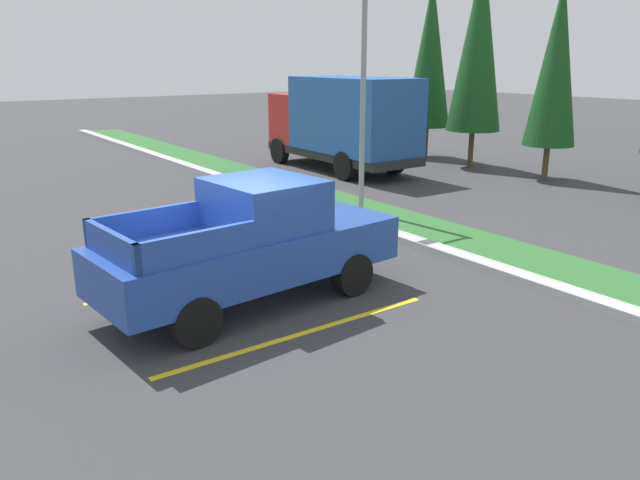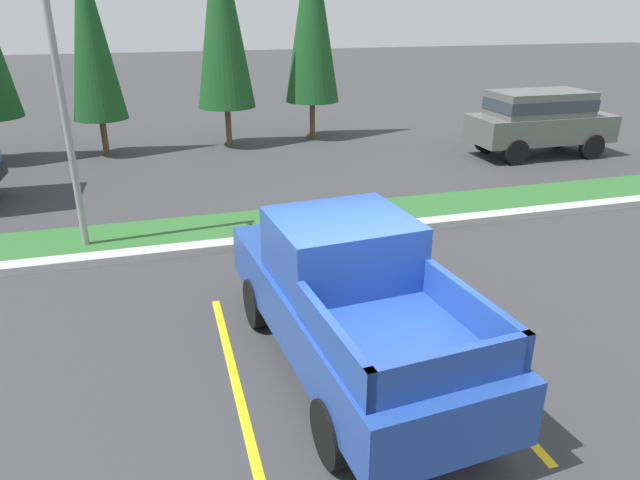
# 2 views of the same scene
# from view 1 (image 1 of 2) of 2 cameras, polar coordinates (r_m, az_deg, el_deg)

# --- Properties ---
(ground_plane) EXTENTS (120.00, 120.00, 0.00)m
(ground_plane) POSITION_cam_1_polar(r_m,az_deg,el_deg) (10.37, -7.88, -6.33)
(ground_plane) COLOR #38383A
(parking_line_near) EXTENTS (0.12, 4.80, 0.01)m
(parking_line_near) POSITION_cam_1_polar(r_m,az_deg,el_deg) (11.88, -10.02, -3.38)
(parking_line_near) COLOR yellow
(parking_line_near) RESTS_ON ground
(parking_line_far) EXTENTS (0.12, 4.80, 0.01)m
(parking_line_far) POSITION_cam_1_polar(r_m,az_deg,el_deg) (9.37, -1.64, -8.71)
(parking_line_far) COLOR yellow
(parking_line_far) RESTS_ON ground
(curb_strip) EXTENTS (56.00, 0.40, 0.15)m
(curb_strip) POSITION_cam_1_polar(r_m,az_deg,el_deg) (13.24, 11.58, -1.06)
(curb_strip) COLOR #B2B2AD
(curb_strip) RESTS_ON ground
(grass_median) EXTENTS (56.00, 1.80, 0.06)m
(grass_median) POSITION_cam_1_polar(r_m,az_deg,el_deg) (14.05, 14.65, -0.44)
(grass_median) COLOR #2D662D
(grass_median) RESTS_ON ground
(pickup_truck_main) EXTENTS (2.35, 5.37, 2.10)m
(pickup_truck_main) POSITION_cam_1_polar(r_m,az_deg,el_deg) (10.27, -6.29, -0.32)
(pickup_truck_main) COLOR black
(pickup_truck_main) RESTS_ON ground
(cargo_truck_distant) EXTENTS (6.85, 2.62, 3.40)m
(cargo_truck_distant) POSITION_cam_1_polar(r_m,az_deg,el_deg) (22.83, 2.13, 11.10)
(cargo_truck_distant) COLOR black
(cargo_truck_distant) RESTS_ON ground
(street_light) EXTENTS (0.24, 1.49, 6.08)m
(street_light) POSITION_cam_1_polar(r_m,az_deg,el_deg) (16.02, 3.59, 14.98)
(street_light) COLOR gray
(street_light) RESTS_ON ground
(cypress_tree_leftmost) EXTENTS (1.86, 1.86, 7.17)m
(cypress_tree_leftmost) POSITION_cam_1_polar(r_m,az_deg,el_deg) (26.34, 10.23, 16.75)
(cypress_tree_leftmost) COLOR brown
(cypress_tree_leftmost) RESTS_ON ground
(cypress_tree_left_inner) EXTENTS (2.03, 2.03, 7.80)m
(cypress_tree_left_inner) POSITION_cam_1_polar(r_m,az_deg,el_deg) (24.19, 14.58, 17.42)
(cypress_tree_left_inner) COLOR brown
(cypress_tree_left_inner) RESTS_ON ground
(cypress_tree_center) EXTENTS (1.71, 1.71, 6.59)m
(cypress_tree_center) POSITION_cam_1_polar(r_m,az_deg,el_deg) (22.28, 21.20, 15.14)
(cypress_tree_center) COLOR brown
(cypress_tree_center) RESTS_ON ground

